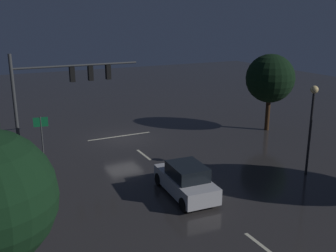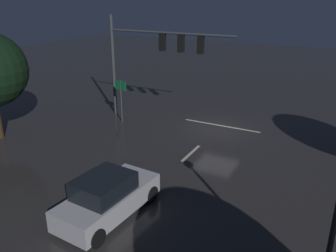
% 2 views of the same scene
% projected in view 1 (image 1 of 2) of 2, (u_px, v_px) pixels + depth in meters
% --- Properties ---
extents(ground_plane, '(80.00, 80.00, 0.00)m').
position_uv_depth(ground_plane, '(123.00, 139.00, 29.28)').
color(ground_plane, '#2D2B2B').
extents(traffic_signal_assembly, '(8.44, 0.47, 6.65)m').
position_uv_depth(traffic_signal_assembly, '(62.00, 83.00, 25.72)').
color(traffic_signal_assembly, '#383A3D').
rests_on(traffic_signal_assembly, ground_plane).
extents(lane_dash_far, '(0.16, 2.20, 0.01)m').
position_uv_depth(lane_dash_far, '(144.00, 155.00, 25.84)').
color(lane_dash_far, beige).
rests_on(lane_dash_far, ground_plane).
extents(lane_dash_mid, '(0.16, 2.20, 0.01)m').
position_uv_depth(lane_dash_mid, '(188.00, 189.00, 20.68)').
color(lane_dash_mid, beige).
rests_on(lane_dash_mid, ground_plane).
extents(lane_dash_near, '(0.16, 2.20, 0.01)m').
position_uv_depth(lane_dash_near, '(263.00, 246.00, 15.52)').
color(lane_dash_near, beige).
rests_on(lane_dash_near, ground_plane).
extents(stop_bar, '(5.00, 0.16, 0.01)m').
position_uv_depth(stop_bar, '(120.00, 136.00, 29.84)').
color(stop_bar, beige).
rests_on(stop_bar, ground_plane).
extents(car_approaching, '(2.15, 4.46, 1.70)m').
position_uv_depth(car_approaching, '(186.00, 180.00, 19.82)').
color(car_approaching, '#B7B7BC').
rests_on(car_approaching, ground_plane).
extents(street_lamp_left_kerb, '(0.44, 0.44, 5.22)m').
position_uv_depth(street_lamp_left_kerb, '(312.00, 114.00, 21.62)').
color(street_lamp_left_kerb, black).
rests_on(street_lamp_left_kerb, ground_plane).
extents(route_sign, '(0.90, 0.21, 2.78)m').
position_uv_depth(route_sign, '(41.00, 128.00, 24.69)').
color(route_sign, '#383A3D').
rests_on(route_sign, ground_plane).
extents(tree_left_near, '(3.80, 3.80, 6.10)m').
position_uv_depth(tree_left_near, '(270.00, 79.00, 30.41)').
color(tree_left_near, '#382314').
rests_on(tree_left_near, ground_plane).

